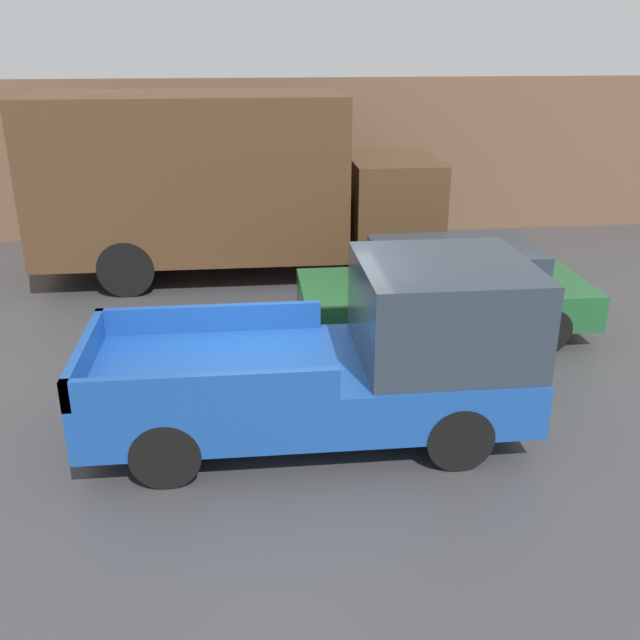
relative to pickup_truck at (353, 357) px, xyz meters
name	(u,v)px	position (x,y,z in m)	size (l,w,h in m)	color
ground_plane	(288,408)	(-0.75, 0.61, -0.97)	(60.00, 60.00, 0.00)	#3D3D3F
building_wall	(263,159)	(-0.75, 9.29, 0.82)	(28.00, 0.15, 3.59)	brown
pickup_truck	(353,357)	(0.00, 0.00, 0.00)	(5.13, 2.10, 2.10)	#194799
car	(447,289)	(1.93, 2.85, -0.22)	(4.54, 1.91, 1.45)	#1E592D
delivery_truck	(220,181)	(-1.66, 6.30, 0.90)	(7.69, 2.48, 3.49)	#4C331E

